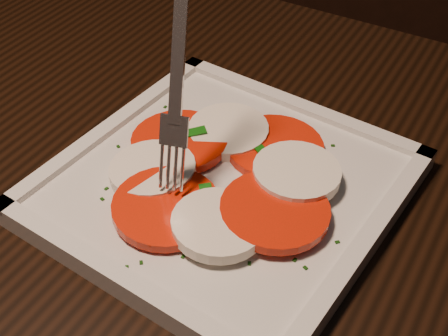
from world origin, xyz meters
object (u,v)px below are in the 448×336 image
(chair, at_px, (341,51))
(fork, at_px, (182,59))
(plate, at_px, (224,187))
(table, at_px, (178,290))

(chair, distance_m, fork, 0.72)
(plate, bearing_deg, chair, 96.40)
(table, xyz_separation_m, fork, (-0.01, 0.04, 0.23))
(plate, distance_m, fork, 0.13)
(table, distance_m, plate, 0.12)
(chair, relative_size, plate, 3.38)
(table, relative_size, chair, 1.35)
(table, bearing_deg, plate, 60.44)
(chair, height_order, fork, fork)
(table, xyz_separation_m, chair, (-0.04, 0.67, -0.12))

